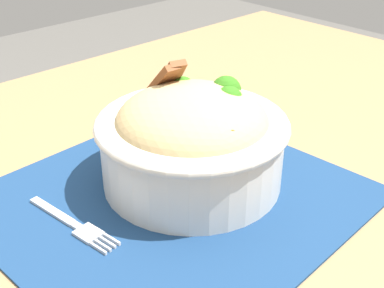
{
  "coord_description": "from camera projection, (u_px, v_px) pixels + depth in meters",
  "views": [
    {
      "loc": [
        0.33,
        0.37,
        1.07
      ],
      "look_at": [
        -0.03,
        -0.01,
        0.78
      ],
      "focal_mm": 48.62,
      "sensor_mm": 36.0,
      "label": 1
    }
  ],
  "objects": [
    {
      "name": "placemat",
      "position": [
        170.0,
        198.0,
        0.59
      ],
      "size": [
        0.4,
        0.38,
        0.0
      ],
      "primitive_type": "cube",
      "rotation": [
        0.0,
        0.0,
        0.05
      ],
      "color": "navy",
      "rests_on": "table"
    },
    {
      "name": "table",
      "position": [
        181.0,
        235.0,
        0.62
      ],
      "size": [
        1.4,
        0.92,
        0.73
      ],
      "color": "#99754C",
      "rests_on": "ground_plane"
    },
    {
      "name": "fork",
      "position": [
        75.0,
        225.0,
        0.54
      ],
      "size": [
        0.03,
        0.13,
        0.0
      ],
      "color": "silver",
      "rests_on": "placemat"
    },
    {
      "name": "bowl",
      "position": [
        192.0,
        138.0,
        0.59
      ],
      "size": [
        0.22,
        0.22,
        0.14
      ],
      "color": "silver",
      "rests_on": "placemat"
    }
  ]
}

